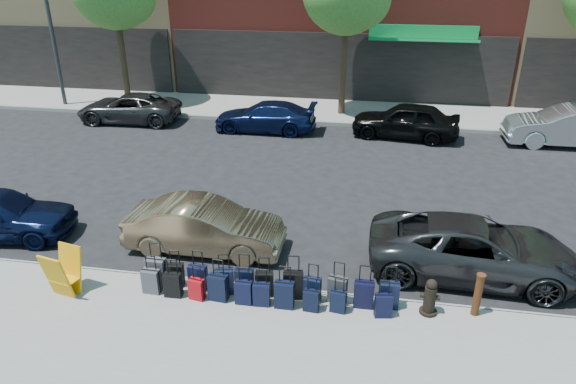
% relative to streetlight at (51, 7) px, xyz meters
% --- Properties ---
extents(ground, '(120.00, 120.00, 0.00)m').
position_rel_streetlight_xyz_m(ground, '(12.80, -8.80, -4.66)').
color(ground, black).
rests_on(ground, ground).
extents(sidewalk_near, '(60.00, 4.00, 0.15)m').
position_rel_streetlight_xyz_m(sidewalk_near, '(12.80, -15.30, -4.59)').
color(sidewalk_near, gray).
rests_on(sidewalk_near, ground).
extents(sidewalk_far, '(60.00, 4.00, 0.15)m').
position_rel_streetlight_xyz_m(sidewalk_far, '(12.80, 1.20, -4.59)').
color(sidewalk_far, gray).
rests_on(sidewalk_far, ground).
extents(curb_near, '(60.00, 0.08, 0.15)m').
position_rel_streetlight_xyz_m(curb_near, '(12.80, -13.28, -4.59)').
color(curb_near, gray).
rests_on(curb_near, ground).
extents(curb_far, '(60.00, 0.08, 0.15)m').
position_rel_streetlight_xyz_m(curb_far, '(12.80, -0.82, -4.59)').
color(curb_far, gray).
rests_on(curb_far, ground).
extents(streetlight, '(2.59, 0.18, 8.00)m').
position_rel_streetlight_xyz_m(streetlight, '(0.00, 0.00, 0.00)').
color(streetlight, '#333338').
rests_on(streetlight, sidewalk_far).
extents(suitcase_front_0, '(0.44, 0.25, 1.03)m').
position_rel_streetlight_xyz_m(suitcase_front_0, '(10.31, -13.61, -4.19)').
color(suitcase_front_0, '#424248').
rests_on(suitcase_front_0, sidewalk_near).
extents(suitcase_front_1, '(0.37, 0.23, 0.86)m').
position_rel_streetlight_xyz_m(suitcase_front_1, '(10.74, -13.57, -4.24)').
color(suitcase_front_1, black).
rests_on(suitcase_front_1, sidewalk_near).
extents(suitcase_front_2, '(0.41, 0.25, 0.94)m').
position_rel_streetlight_xyz_m(suitcase_front_2, '(11.27, -13.62, -4.22)').
color(suitcase_front_2, black).
rests_on(suitcase_front_2, sidewalk_near).
extents(suitcase_front_3, '(0.42, 0.29, 0.93)m').
position_rel_streetlight_xyz_m(suitcase_front_3, '(11.87, -13.65, -4.22)').
color(suitcase_front_3, black).
rests_on(suitcase_front_3, sidewalk_near).
extents(suitcase_front_4, '(0.40, 0.23, 0.94)m').
position_rel_streetlight_xyz_m(suitcase_front_4, '(12.30, -13.58, -4.22)').
color(suitcase_front_4, black).
rests_on(suitcase_front_4, sidewalk_near).
extents(suitcase_front_5, '(0.41, 0.27, 0.92)m').
position_rel_streetlight_xyz_m(suitcase_front_5, '(12.74, -13.60, -4.22)').
color(suitcase_front_5, black).
rests_on(suitcase_front_5, sidewalk_near).
extents(suitcase_front_6, '(0.44, 0.28, 0.99)m').
position_rel_streetlight_xyz_m(suitcase_front_6, '(13.36, -13.56, -4.20)').
color(suitcase_front_6, black).
rests_on(suitcase_front_6, sidewalk_near).
extents(suitcase_front_7, '(0.39, 0.25, 0.87)m').
position_rel_streetlight_xyz_m(suitcase_front_7, '(13.77, -13.61, -4.24)').
color(suitcase_front_7, black).
rests_on(suitcase_front_7, sidewalk_near).
extents(suitcase_front_8, '(0.42, 0.29, 0.94)m').
position_rel_streetlight_xyz_m(suitcase_front_8, '(14.30, -13.55, -4.22)').
color(suitcase_front_8, '#333337').
rests_on(suitcase_front_8, sidewalk_near).
extents(suitcase_front_9, '(0.40, 0.22, 0.96)m').
position_rel_streetlight_xyz_m(suitcase_front_9, '(14.85, -13.63, -4.21)').
color(suitcase_front_9, black).
rests_on(suitcase_front_9, sidewalk_near).
extents(suitcase_front_10, '(0.40, 0.24, 0.95)m').
position_rel_streetlight_xyz_m(suitcase_front_10, '(15.36, -13.57, -4.21)').
color(suitcase_front_10, black).
rests_on(suitcase_front_10, sidewalk_near).
extents(suitcase_back_0, '(0.38, 0.23, 0.89)m').
position_rel_streetlight_xyz_m(suitcase_back_0, '(10.31, -13.90, -4.23)').
color(suitcase_back_0, '#434349').
rests_on(suitcase_back_0, sidewalk_near).
extents(suitcase_back_1, '(0.37, 0.22, 0.88)m').
position_rel_streetlight_xyz_m(suitcase_back_1, '(10.82, -13.95, -4.24)').
color(suitcase_back_1, black).
rests_on(suitcase_back_1, sidewalk_near).
extents(suitcase_back_2, '(0.35, 0.25, 0.77)m').
position_rel_streetlight_xyz_m(suitcase_back_2, '(11.35, -13.97, -4.27)').
color(suitcase_back_2, '#AA0B13').
rests_on(suitcase_back_2, sidewalk_near).
extents(suitcase_back_3, '(0.42, 0.27, 0.95)m').
position_rel_streetlight_xyz_m(suitcase_back_3, '(11.81, -13.91, -4.21)').
color(suitcase_back_3, black).
rests_on(suitcase_back_3, sidewalk_near).
extents(suitcase_back_4, '(0.35, 0.21, 0.84)m').
position_rel_streetlight_xyz_m(suitcase_back_4, '(12.37, -13.94, -4.25)').
color(suitcase_back_4, black).
rests_on(suitcase_back_4, sidewalk_near).
extents(suitcase_back_5, '(0.36, 0.22, 0.83)m').
position_rel_streetlight_xyz_m(suitcase_back_5, '(12.75, -13.94, -4.25)').
color(suitcase_back_5, black).
rests_on(suitcase_back_5, sidewalk_near).
extents(suitcase_back_6, '(0.40, 0.23, 0.95)m').
position_rel_streetlight_xyz_m(suitcase_back_6, '(13.23, -13.92, -4.21)').
color(suitcase_back_6, black).
rests_on(suitcase_back_6, sidewalk_near).
extents(suitcase_back_7, '(0.33, 0.21, 0.76)m').
position_rel_streetlight_xyz_m(suitcase_back_7, '(13.79, -13.94, -4.27)').
color(suitcase_back_7, black).
rests_on(suitcase_back_7, sidewalk_near).
extents(suitcase_back_8, '(0.34, 0.23, 0.76)m').
position_rel_streetlight_xyz_m(suitcase_back_8, '(14.34, -13.88, -4.27)').
color(suitcase_back_8, black).
rests_on(suitcase_back_8, sidewalk_near).
extents(suitcase_back_10, '(0.37, 0.25, 0.82)m').
position_rel_streetlight_xyz_m(suitcase_back_10, '(15.25, -13.88, -4.26)').
color(suitcase_back_10, black).
rests_on(suitcase_back_10, sidewalk_near).
extents(fire_hydrant, '(0.41, 0.36, 0.80)m').
position_rel_streetlight_xyz_m(fire_hydrant, '(16.17, -13.63, -4.14)').
color(fire_hydrant, black).
rests_on(fire_hydrant, sidewalk_near).
extents(bollard, '(0.18, 0.18, 0.96)m').
position_rel_streetlight_xyz_m(bollard, '(17.10, -13.51, -4.02)').
color(bollard, '#38190C').
rests_on(bollard, sidewalk_near).
extents(display_rack, '(0.71, 0.76, 1.05)m').
position_rel_streetlight_xyz_m(display_rack, '(8.51, -14.26, -3.99)').
color(display_rack, '#E79F0C').
rests_on(display_rack, sidewalk_near).
extents(car_near_1, '(3.95, 1.39, 1.30)m').
position_rel_streetlight_xyz_m(car_near_1, '(10.82, -11.76, -4.01)').
color(car_near_1, '#957C5B').
rests_on(car_near_1, ground).
extents(car_near_2, '(4.86, 2.38, 1.33)m').
position_rel_streetlight_xyz_m(car_near_2, '(17.28, -11.74, -4.00)').
color(car_near_2, '#303133').
rests_on(car_near_2, ground).
extents(car_far_0, '(4.59, 2.27, 1.25)m').
position_rel_streetlight_xyz_m(car_far_0, '(4.02, -1.73, -4.04)').
color(car_far_0, '#313234').
rests_on(car_far_0, ground).
extents(car_far_1, '(4.29, 1.76, 1.24)m').
position_rel_streetlight_xyz_m(car_far_1, '(10.29, -2.02, -4.04)').
color(car_far_1, '#0D183C').
rests_on(car_far_1, ground).
extents(car_far_2, '(4.46, 2.29, 1.45)m').
position_rel_streetlight_xyz_m(car_far_2, '(16.07, -1.92, -3.94)').
color(car_far_2, black).
rests_on(car_far_2, ground).
extents(car_far_3, '(4.70, 1.71, 1.54)m').
position_rel_streetlight_xyz_m(car_far_3, '(22.26, -1.82, -3.89)').
color(car_far_3, silver).
rests_on(car_far_3, ground).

